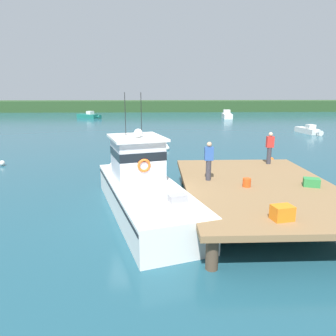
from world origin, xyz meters
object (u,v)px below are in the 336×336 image
Objects in this scene: mooring_buoy_inshore at (271,160)px; mooring_buoy_channel_marker at (2,163)px; crate_stack_near_edge at (282,213)px; crate_single_by_cleat at (312,182)px; moored_boat_mid_harbor at (309,130)px; mooring_buoy_spare_mooring at (166,146)px; bait_bucket at (247,183)px; moored_boat_far_right at (89,116)px; deckhand_by_the_boat at (209,160)px; main_fishing_boat at (141,186)px; mooring_buoy_outer at (168,148)px; deckhand_further_back at (270,147)px; moored_boat_outer_mooring at (227,115)px.

mooring_buoy_channel_marker is (-18.05, 0.02, -0.04)m from mooring_buoy_inshore.
crate_stack_near_edge is at bearing -41.05° from mooring_buoy_channel_marker.
moored_boat_mid_harbor is (11.38, 23.53, -1.00)m from crate_single_by_cleat.
mooring_buoy_spare_mooring is (-2.86, 17.92, -1.22)m from crate_stack_near_edge.
bait_bucket is 0.07× the size of moored_boat_far_right.
deckhand_by_the_boat is 0.35× the size of moored_boat_far_right.
mooring_buoy_channel_marker is at bearing 140.10° from main_fishing_boat.
deckhand_by_the_boat is at bearing 165.59° from crate_single_by_cleat.
moored_boat_mid_harbor is 10.38× the size of mooring_buoy_spare_mooring.
moored_boat_far_right is at bearing 112.95° from mooring_buoy_outer.
bait_bucket is 0.77× the size of mooring_buoy_inshore.
deckhand_further_back is (6.40, 2.95, 1.05)m from main_fishing_boat.
moored_boat_outer_mooring is at bearing 76.40° from deckhand_by_the_boat.
mooring_buoy_spare_mooring is at bearing -152.22° from moored_boat_mid_harbor.
deckhand_further_back is (-0.34, 3.86, 0.70)m from crate_single_by_cleat.
mooring_buoy_spare_mooring is at bearing -66.77° from moored_boat_far_right.
mooring_buoy_inshore is 18.05m from mooring_buoy_channel_marker.
mooring_buoy_inshore is (8.44, 8.01, -0.79)m from main_fishing_boat.
mooring_buoy_outer is (-16.56, -9.49, -0.20)m from moored_boat_mid_harbor.
bait_bucket is 44.68m from moored_boat_outer_mooring.
bait_bucket is at bearing -79.46° from mooring_buoy_spare_mooring.
deckhand_further_back is at bearing -66.42° from moored_boat_far_right.
bait_bucket is 0.21× the size of deckhand_further_back.
bait_bucket is 27.34m from moored_boat_mid_harbor.
deckhand_by_the_boat is 0.39× the size of moored_boat_mid_harbor.
moored_boat_outer_mooring reaches higher than mooring_buoy_inshore.
main_fishing_boat is at bearing -128.71° from moored_boat_mid_harbor.
crate_single_by_cleat is 1.76× the size of bait_bucket.
mooring_buoy_inshore is (5.63, 7.91, -1.84)m from deckhand_by_the_boat.
mooring_buoy_outer is at bearing 143.30° from mooring_buoy_inshore.
deckhand_by_the_boat is at bearing -125.43° from mooring_buoy_inshore.
crate_stack_near_edge is 49.88m from moored_boat_far_right.
mooring_buoy_inshore is at bearing 79.25° from crate_single_by_cleat.
deckhand_by_the_boat is at bearing -32.55° from mooring_buoy_channel_marker.
main_fishing_boat is 13.93m from mooring_buoy_spare_mooring.
deckhand_by_the_boat is at bearing 2.12° from main_fishing_boat.
main_fishing_boat is 44.74m from moored_boat_far_right.
deckhand_by_the_boat is 13.23m from mooring_buoy_outer.
moored_boat_far_right is at bearing 144.82° from moored_boat_mid_harbor.
moored_boat_mid_harbor is at bearing 27.74° from mooring_buoy_channel_marker.
mooring_buoy_spare_mooring reaches higher than mooring_buoy_outer.
crate_stack_near_edge is 4.49m from deckhand_by_the_boat.
mooring_buoy_spare_mooring is (-4.96, 10.88, -1.86)m from deckhand_further_back.
main_fishing_boat reaches higher than crate_single_by_cleat.
moored_boat_far_right is 35.90m from moored_boat_mid_harbor.
moored_boat_outer_mooring is at bearing 79.32° from crate_stack_near_edge.
bait_bucket reaches higher than mooring_buoy_channel_marker.
crate_stack_near_edge is at bearing -127.58° from crate_single_by_cleat.
crate_stack_near_edge is 1.69× the size of mooring_buoy_channel_marker.
moored_boat_outer_mooring is (8.86, 46.97, -0.93)m from crate_stack_near_edge.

